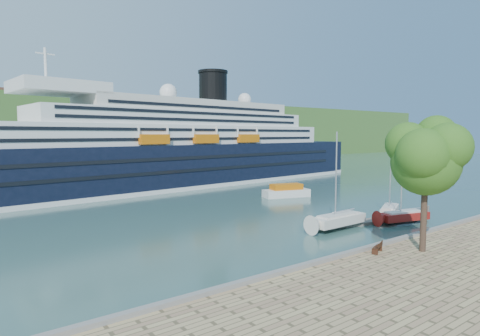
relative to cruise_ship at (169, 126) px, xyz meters
The scene contains 11 objects.
ground 55.09m from the cruise_ship, 88.88° to the right, with size 400.00×400.00×0.00m, color #2E534C.
far_hillside 91.33m from the cruise_ship, 89.34° to the left, with size 400.00×50.00×24.00m, color #3C6327.
quay_coping 55.04m from the cruise_ship, 88.88° to the right, with size 220.00×0.50×0.30m, color slate.
cruise_ship is the anchor object (origin of this frame).
park_bench 56.65m from the cruise_ship, 99.24° to the right, with size 1.54×0.63×0.99m, color #412312, non-canonical shape.
promenade_tree 57.40m from the cruise_ship, 95.55° to the right, with size 7.34×7.34×12.15m, color #2A5A17, non-canonical shape.
floating_pontoon 47.02m from the cruise_ship, 84.58° to the right, with size 16.46×2.01×0.37m, color slate, non-canonical shape.
sailboat_white_near 45.51m from the cruise_ship, 92.14° to the right, with size 8.12×2.26×10.49m, color silver, non-canonical shape.
sailboat_red 48.95m from the cruise_ship, 82.00° to the right, with size 7.11×1.97×9.18m, color maroon, non-canonical shape.
sailboat_white_far 46.00m from the cruise_ship, 78.16° to the right, with size 6.64×1.84×8.58m, color silver, non-canonical shape.
tender_launch 28.45m from the cruise_ship, 67.90° to the right, with size 8.10×2.77×2.24m, color #C9650B, non-canonical shape.
Camera 1 is at (-38.32, -20.27, 10.71)m, focal length 30.00 mm.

